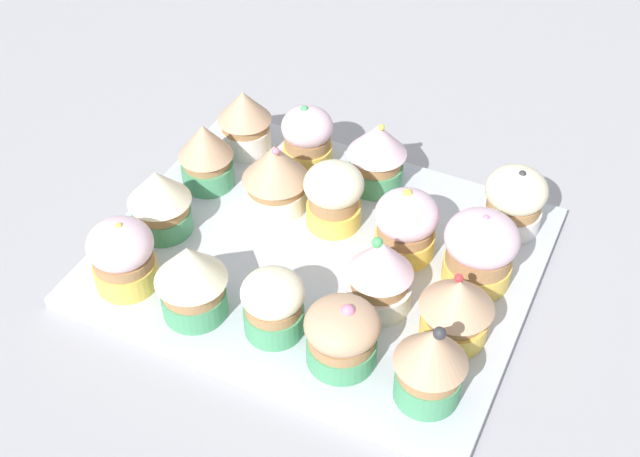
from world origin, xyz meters
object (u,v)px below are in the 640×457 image
at_px(cupcake_3, 342,335).
at_px(cupcake_8, 206,154).
at_px(cupcake_16, 515,200).
at_px(cupcake_4, 431,362).
at_px(cupcake_15, 377,154).
at_px(cupcake_2, 273,304).
at_px(cupcake_12, 480,250).
at_px(cupcake_7, 456,308).
at_px(cupcake_1, 191,279).
at_px(cupcake_13, 245,120).
at_px(cupcake_9, 275,175).
at_px(cupcake_10, 334,195).
at_px(cupcake_14, 307,137).
at_px(cupcake_6, 380,273).
at_px(baking_tray, 320,256).
at_px(cupcake_11, 406,225).
at_px(cupcake_0, 122,255).
at_px(cupcake_5, 160,200).

bearing_deg(cupcake_3, cupcake_8, 145.88).
height_order(cupcake_3, cupcake_16, cupcake_16).
relative_size(cupcake_4, cupcake_15, 1.08).
relative_size(cupcake_2, cupcake_12, 0.83).
height_order(cupcake_3, cupcake_7, cupcake_7).
relative_size(cupcake_1, cupcake_13, 1.06).
bearing_deg(cupcake_16, cupcake_12, -95.59).
relative_size(cupcake_1, cupcake_4, 0.93).
distance_m(cupcake_8, cupcake_16, 0.31).
relative_size(cupcake_9, cupcake_12, 1.01).
xyz_separation_m(cupcake_7, cupcake_10, (-0.15, 0.08, 0.00)).
height_order(cupcake_9, cupcake_12, same).
relative_size(cupcake_3, cupcake_14, 0.91).
relative_size(cupcake_1, cupcake_7, 1.13).
bearing_deg(cupcake_12, cupcake_16, 84.41).
xyz_separation_m(cupcake_8, cupcake_14, (0.08, 0.07, -0.00)).
distance_m(cupcake_1, cupcake_4, 0.21).
distance_m(cupcake_6, cupcake_13, 0.26).
xyz_separation_m(baking_tray, cupcake_8, (-0.15, 0.04, 0.04)).
bearing_deg(cupcake_12, cupcake_6, -136.56).
distance_m(baking_tray, cupcake_10, 0.06).
distance_m(baking_tray, cupcake_16, 0.19).
relative_size(cupcake_4, cupcake_9, 1.08).
bearing_deg(cupcake_10, cupcake_11, -6.43).
distance_m(cupcake_0, cupcake_10, 0.20).
relative_size(cupcake_0, cupcake_6, 0.91).
distance_m(cupcake_2, cupcake_14, 0.23).
bearing_deg(cupcake_9, cupcake_5, -136.97).
xyz_separation_m(cupcake_0, cupcake_11, (0.21, 0.14, 0.00)).
bearing_deg(cupcake_13, cupcake_16, 0.82).
bearing_deg(cupcake_12, cupcake_11, 176.08).
bearing_deg(cupcake_9, cupcake_8, 179.47).
height_order(cupcake_9, cupcake_13, cupcake_9).
xyz_separation_m(cupcake_4, cupcake_10, (-0.15, 0.15, -0.01)).
distance_m(cupcake_0, cupcake_9, 0.17).
distance_m(cupcake_4, cupcake_16, 0.22).
relative_size(cupcake_4, cupcake_8, 1.15).
relative_size(cupcake_3, cupcake_12, 0.84).
relative_size(cupcake_1, cupcake_9, 1.01).
relative_size(cupcake_8, cupcake_10, 1.06).
xyz_separation_m(cupcake_2, cupcake_5, (-0.16, 0.07, 0.00)).
bearing_deg(cupcake_4, cupcake_14, 134.06).
xyz_separation_m(cupcake_9, cupcake_14, (-0.00, 0.07, -0.00)).
bearing_deg(cupcake_7, cupcake_8, 164.15).
height_order(cupcake_6, cupcake_11, cupcake_6).
height_order(cupcake_0, cupcake_13, cupcake_13).
bearing_deg(cupcake_1, cupcake_4, 1.16).
bearing_deg(cupcake_11, cupcake_8, 178.00).
relative_size(cupcake_7, cupcake_12, 0.90).
bearing_deg(cupcake_15, cupcake_8, -155.21).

